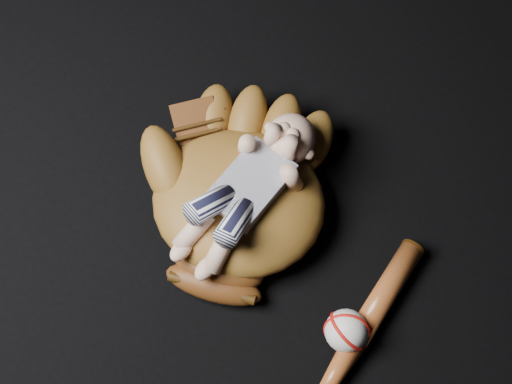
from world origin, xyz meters
TOP-DOWN VIEW (x-y plane):
  - baseball_glove at (-0.12, 0.17)m, footprint 0.57×0.61m
  - newborn_baby at (-0.11, 0.17)m, footprint 0.20×0.39m
  - baseball_bat at (0.22, 0.05)m, footprint 0.05×0.52m
  - baseball at (0.19, 0.08)m, footprint 0.09×0.09m

SIDE VIEW (x-z plane):
  - baseball_bat at x=0.22m, z-range 0.00..0.05m
  - baseball at x=0.19m, z-range 0.00..0.08m
  - baseball_glove at x=-0.12m, z-range 0.00..0.16m
  - newborn_baby at x=-0.11m, z-range 0.06..0.21m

